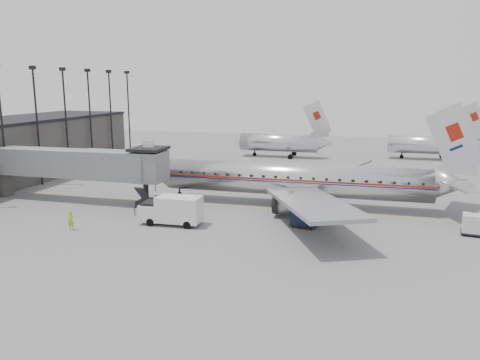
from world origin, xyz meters
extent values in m
plane|color=slate|center=(0.00, 0.00, 0.00)|extent=(160.00, 160.00, 0.00)
cube|color=gold|center=(3.00, 6.00, 0.01)|extent=(60.00, 0.15, 0.01)
cube|color=slate|center=(-22.00, 3.60, 4.30)|extent=(12.00, 2.80, 3.00)
cube|color=slate|center=(-13.00, 3.60, 4.30)|extent=(8.00, 3.00, 3.10)
cube|color=slate|center=(-9.00, 4.00, 4.30)|extent=(3.20, 3.60, 3.20)
cube|color=black|center=(-9.00, 4.00, 6.20)|extent=(3.40, 3.80, 0.30)
cube|color=white|center=(-9.00, 4.00, 6.70)|extent=(1.20, 0.15, 0.80)
cylinder|color=black|center=(-9.30, 3.60, 1.40)|extent=(0.56, 0.56, 2.80)
cube|color=black|center=(-9.30, 3.60, 0.35)|extent=(1.60, 2.20, 0.70)
cylinder|color=black|center=(-9.30, 2.60, 0.30)|extent=(0.30, 0.60, 0.60)
cylinder|color=black|center=(-9.30, 4.60, 0.30)|extent=(0.30, 0.60, 0.60)
cylinder|color=#3B3835|center=(-27.50, 3.60, 1.40)|extent=(1.60, 1.60, 2.80)
cube|color=black|center=(-8.20, 1.30, 1.50)|extent=(0.90, 3.20, 2.90)
cylinder|color=black|center=(-27.50, 4.00, 7.50)|extent=(0.24, 0.24, 15.00)
cylinder|color=black|center=(-27.50, 10.00, 7.50)|extent=(0.24, 0.24, 15.00)
cube|color=black|center=(-27.50, 10.00, 15.00)|extent=(0.90, 0.25, 0.50)
cylinder|color=black|center=(-27.50, 16.00, 7.50)|extent=(0.24, 0.24, 15.00)
cube|color=black|center=(-27.50, 16.00, 15.00)|extent=(0.90, 0.25, 0.50)
cylinder|color=black|center=(-27.50, 22.00, 7.50)|extent=(0.24, 0.24, 15.00)
cube|color=black|center=(-27.50, 22.00, 15.00)|extent=(0.90, 0.25, 0.50)
cylinder|color=black|center=(-27.50, 28.00, 7.50)|extent=(0.24, 0.24, 15.00)
cube|color=black|center=(-27.50, 28.00, 15.00)|extent=(0.90, 0.25, 0.50)
cylinder|color=black|center=(-27.50, 34.00, 7.50)|extent=(0.24, 0.24, 15.00)
cube|color=black|center=(-27.50, 34.00, 15.00)|extent=(0.90, 0.25, 0.50)
cylinder|color=silver|center=(-2.00, 42.00, 2.60)|extent=(14.00, 3.20, 3.20)
cube|color=silver|center=(4.80, 42.00, 7.00)|extent=(5.17, 0.26, 6.52)
cylinder|color=black|center=(-6.50, 42.00, 0.50)|extent=(0.24, 0.24, 1.00)
cylinder|color=silver|center=(24.00, 46.00, 2.60)|extent=(14.00, 3.20, 3.20)
cube|color=silver|center=(30.80, 46.00, 7.00)|extent=(5.17, 0.26, 6.52)
cylinder|color=black|center=(19.50, 46.00, 0.50)|extent=(0.24, 0.24, 1.00)
cylinder|color=silver|center=(6.00, 8.22, 2.85)|extent=(28.55, 3.82, 3.52)
cone|color=silver|center=(-9.68, 8.05, 2.85)|extent=(2.89, 3.55, 3.52)
cone|color=silver|center=(21.97, 8.39, 3.23)|extent=(3.84, 3.38, 3.34)
cube|color=#981A0B|center=(6.00, 8.22, 3.09)|extent=(28.55, 3.87, 0.17)
cube|color=#090F55|center=(6.00, 8.22, 2.87)|extent=(28.55, 3.87, 0.10)
cube|color=silver|center=(21.68, 8.39, 7.60)|extent=(5.84, 0.35, 7.30)
cube|color=gray|center=(8.76, 16.80, 2.57)|extent=(10.83, 16.03, 1.13)
cube|color=gray|center=(8.94, -0.30, 2.57)|extent=(11.08, 16.00, 1.13)
cylinder|color=gray|center=(6.42, 13.17, 1.38)|extent=(3.25, 2.03, 2.00)
cylinder|color=gray|center=(6.53, 3.28, 1.38)|extent=(3.25, 2.03, 2.00)
cylinder|color=black|center=(-7.31, 8.08, 0.62)|extent=(0.19, 0.19, 1.24)
cylinder|color=black|center=(7.87, 10.71, 0.67)|extent=(0.25, 0.25, 1.33)
cylinder|color=black|center=(7.87, 10.71, 0.43)|extent=(0.95, 0.34, 0.95)
cylinder|color=black|center=(7.93, 5.77, 0.67)|extent=(0.25, 0.25, 1.33)
cylinder|color=black|center=(7.93, 5.77, 0.43)|extent=(0.95, 0.34, 0.95)
cube|color=silver|center=(-3.15, -1.98, 1.53)|extent=(4.14, 2.39, 2.38)
cube|color=silver|center=(-5.98, -2.07, 1.07)|extent=(1.88, 2.21, 1.58)
cube|color=black|center=(-5.98, -2.07, 1.75)|extent=(1.42, 1.97, 0.68)
cylinder|color=black|center=(-5.61, -3.08, 0.36)|extent=(0.73, 0.31, 0.72)
cylinder|color=black|center=(-5.67, -1.04, 0.36)|extent=(0.73, 0.31, 0.72)
cylinder|color=black|center=(-1.99, -2.96, 0.36)|extent=(0.73, 0.31, 0.72)
cylinder|color=black|center=(-2.06, -0.92, 0.36)|extent=(0.73, 0.31, 0.72)
cube|color=black|center=(8.24, 0.59, 1.06)|extent=(2.56, 2.15, 1.56)
cube|color=black|center=(8.24, 0.59, 0.22)|extent=(2.69, 2.28, 0.13)
cylinder|color=black|center=(7.21, 0.15, 0.17)|extent=(0.36, 0.21, 0.33)
cylinder|color=black|center=(8.95, -0.27, 0.17)|extent=(0.36, 0.21, 0.33)
cylinder|color=black|center=(7.53, 1.45, 0.17)|extent=(0.36, 0.21, 0.33)
cylinder|color=black|center=(9.26, 1.03, 0.17)|extent=(0.36, 0.21, 0.33)
cube|color=silver|center=(22.97, 2.00, 1.05)|extent=(2.43, 1.96, 1.55)
cube|color=black|center=(22.97, 2.00, 0.22)|extent=(2.56, 2.09, 0.13)
cylinder|color=black|center=(22.00, 1.47, 0.17)|extent=(0.35, 0.18, 0.33)
cylinder|color=black|center=(22.19, 2.79, 0.17)|extent=(0.35, 0.18, 0.33)
imported|color=#A3C316|center=(-12.00, -6.00, 0.87)|extent=(0.65, 0.44, 1.75)
camera|label=1|loc=(13.42, -41.10, 12.90)|focal=35.00mm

